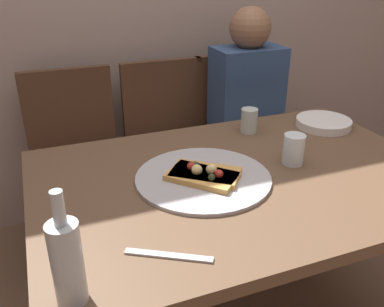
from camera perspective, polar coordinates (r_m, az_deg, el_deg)
name	(u,v)px	position (r m, az deg, el deg)	size (l,w,h in m)	color
dining_table	(240,195)	(1.45, 6.56, -5.64)	(1.37, 0.92, 0.73)	brown
pizza_tray	(203,178)	(1.37, 1.54, -3.35)	(0.45, 0.45, 0.01)	#ADADB2
pizza_slice_last	(202,176)	(1.34, 1.35, -3.05)	(0.25, 0.25, 0.05)	tan
pizza_slice_extra	(206,173)	(1.36, 1.93, -2.70)	(0.25, 0.24, 0.05)	tan
wine_bottle	(67,261)	(0.91, -16.74, -13.95)	(0.07, 0.07, 0.27)	#B2BCC1
tumbler_near	(249,121)	(1.73, 7.83, 4.49)	(0.07, 0.07, 0.10)	#B7C6BC
tumbler_far	(294,149)	(1.49, 13.74, 0.55)	(0.07, 0.07, 0.11)	silver
plate_stack	(324,123)	(1.87, 17.57, 4.03)	(0.23, 0.23, 0.03)	white
table_knife	(169,256)	(1.05, -3.21, -13.78)	(0.22, 0.02, 0.01)	#B7B7BC
chair_left	(76,151)	(2.14, -15.57, 0.28)	(0.44, 0.44, 0.90)	#472D1E
chair_middle	(170,137)	(2.23, -2.99, 2.26)	(0.44, 0.44, 0.90)	#472D1E
chair_right	(239,127)	(2.38, 6.49, 3.68)	(0.44, 0.44, 0.90)	#472D1E
guest_in_sweater	(254,114)	(2.21, 8.45, 5.39)	(0.36, 0.56, 1.17)	navy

